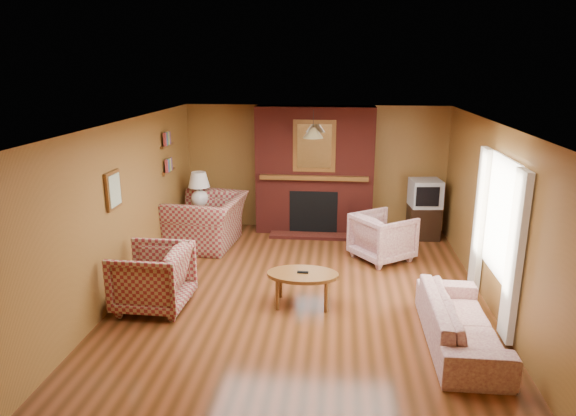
# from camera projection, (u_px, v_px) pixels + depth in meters

# --- Properties ---
(floor) EXTENTS (6.50, 6.50, 0.00)m
(floor) POSITION_uv_depth(u_px,v_px,m) (303.00, 297.00, 7.16)
(floor) COLOR #44240E
(floor) RESTS_ON ground
(ceiling) EXTENTS (6.50, 6.50, 0.00)m
(ceiling) POSITION_uv_depth(u_px,v_px,m) (304.00, 124.00, 6.51)
(ceiling) COLOR silver
(ceiling) RESTS_ON wall_back
(wall_back) EXTENTS (6.50, 0.00, 6.50)m
(wall_back) POSITION_uv_depth(u_px,v_px,m) (315.00, 168.00, 9.95)
(wall_back) COLOR #8F5E2C
(wall_back) RESTS_ON floor
(wall_front) EXTENTS (6.50, 0.00, 6.50)m
(wall_front) POSITION_uv_depth(u_px,v_px,m) (271.00, 340.00, 3.72)
(wall_front) COLOR #8F5E2C
(wall_front) RESTS_ON floor
(wall_left) EXTENTS (0.00, 6.50, 6.50)m
(wall_left) POSITION_uv_depth(u_px,v_px,m) (123.00, 210.00, 7.07)
(wall_left) COLOR #8F5E2C
(wall_left) RESTS_ON floor
(wall_right) EXTENTS (0.00, 6.50, 6.50)m
(wall_right) POSITION_uv_depth(u_px,v_px,m) (497.00, 220.00, 6.59)
(wall_right) COLOR #8F5E2C
(wall_right) RESTS_ON floor
(fireplace) EXTENTS (2.20, 0.82, 2.40)m
(fireplace) POSITION_uv_depth(u_px,v_px,m) (315.00, 171.00, 9.70)
(fireplace) COLOR #541912
(fireplace) RESTS_ON floor
(window_right) EXTENTS (0.10, 1.85, 2.00)m
(window_right) POSITION_uv_depth(u_px,v_px,m) (497.00, 230.00, 6.42)
(window_right) COLOR beige
(window_right) RESTS_ON wall_right
(bookshelf) EXTENTS (0.09, 0.55, 0.71)m
(bookshelf) POSITION_uv_depth(u_px,v_px,m) (169.00, 153.00, 8.76)
(bookshelf) COLOR brown
(bookshelf) RESTS_ON wall_left
(botanical_print) EXTENTS (0.05, 0.40, 0.50)m
(botanical_print) POSITION_uv_depth(u_px,v_px,m) (113.00, 190.00, 6.69)
(botanical_print) COLOR brown
(botanical_print) RESTS_ON wall_left
(pendant_light) EXTENTS (0.36, 0.36, 0.48)m
(pendant_light) POSITION_uv_depth(u_px,v_px,m) (313.00, 133.00, 8.82)
(pendant_light) COLOR black
(pendant_light) RESTS_ON ceiling
(plaid_loveseat) EXTENTS (1.32, 1.47, 0.89)m
(plaid_loveseat) POSITION_uv_depth(u_px,v_px,m) (207.00, 221.00, 9.12)
(plaid_loveseat) COLOR maroon
(plaid_loveseat) RESTS_ON floor
(plaid_armchair) EXTENTS (0.96, 0.93, 0.85)m
(plaid_armchair) POSITION_uv_depth(u_px,v_px,m) (153.00, 278.00, 6.75)
(plaid_armchair) COLOR maroon
(plaid_armchair) RESTS_ON floor
(floral_sofa) EXTENTS (0.75, 1.91, 0.56)m
(floral_sofa) POSITION_uv_depth(u_px,v_px,m) (461.00, 322.00, 5.89)
(floral_sofa) COLOR beige
(floral_sofa) RESTS_ON floor
(floral_armchair) EXTENTS (1.19, 1.18, 0.78)m
(floral_armchair) POSITION_uv_depth(u_px,v_px,m) (383.00, 237.00, 8.46)
(floral_armchair) COLOR beige
(floral_armchair) RESTS_ON floor
(coffee_table) EXTENTS (0.96, 0.59, 0.48)m
(coffee_table) POSITION_uv_depth(u_px,v_px,m) (303.00, 277.00, 6.84)
(coffee_table) COLOR brown
(coffee_table) RESTS_ON floor
(side_table) EXTENTS (0.46, 0.46, 0.58)m
(side_table) POSITION_uv_depth(u_px,v_px,m) (201.00, 222.00, 9.63)
(side_table) COLOR brown
(side_table) RESTS_ON floor
(table_lamp) EXTENTS (0.40, 0.40, 0.66)m
(table_lamp) POSITION_uv_depth(u_px,v_px,m) (199.00, 188.00, 9.45)
(table_lamp) COLOR white
(table_lamp) RESTS_ON side_table
(tv_stand) EXTENTS (0.58, 0.53, 0.61)m
(tv_stand) POSITION_uv_depth(u_px,v_px,m) (423.00, 222.00, 9.56)
(tv_stand) COLOR black
(tv_stand) RESTS_ON floor
(crt_tv) EXTENTS (0.59, 0.59, 0.50)m
(crt_tv) POSITION_uv_depth(u_px,v_px,m) (425.00, 193.00, 9.40)
(crt_tv) COLOR #A4A7AC
(crt_tv) RESTS_ON tv_stand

